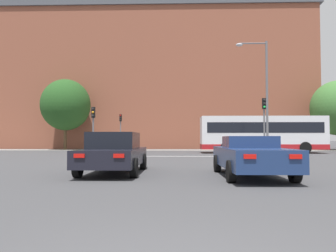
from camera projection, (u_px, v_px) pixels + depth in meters
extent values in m
cube|color=silver|center=(177.00, 156.00, 23.43)|extent=(9.73, 0.30, 0.01)
cube|color=#A09B91|center=(177.00, 150.00, 36.77)|extent=(70.81, 2.50, 0.01)
cube|color=brown|center=(159.00, 84.00, 46.74)|extent=(40.45, 12.11, 18.16)
cube|color=#4C4F56|center=(159.00, 16.00, 47.14)|extent=(41.26, 12.60, 1.77)
cube|color=brown|center=(45.00, 0.00, 46.29)|extent=(0.90, 0.90, 2.08)
cube|color=brown|center=(108.00, 5.00, 48.11)|extent=(0.90, 0.90, 2.08)
cube|color=brown|center=(161.00, 8.00, 49.21)|extent=(0.90, 0.90, 2.08)
cube|color=brown|center=(216.00, 6.00, 48.45)|extent=(0.90, 0.90, 2.08)
cube|color=brown|center=(269.00, 4.00, 47.77)|extent=(0.90, 0.90, 2.08)
cube|color=black|center=(114.00, 156.00, 11.94)|extent=(1.90, 4.76, 0.58)
cube|color=black|center=(114.00, 140.00, 11.92)|extent=(1.63, 2.15, 0.59)
cylinder|color=black|center=(99.00, 161.00, 13.42)|extent=(0.22, 0.64, 0.64)
cylinder|color=black|center=(143.00, 162.00, 13.38)|extent=(0.22, 0.64, 0.64)
cylinder|color=black|center=(78.00, 168.00, 10.48)|extent=(0.22, 0.64, 0.64)
cylinder|color=black|center=(134.00, 168.00, 10.43)|extent=(0.22, 0.64, 0.64)
cube|color=red|center=(79.00, 156.00, 9.57)|extent=(0.32, 0.05, 0.12)
cube|color=red|center=(119.00, 156.00, 9.54)|extent=(0.32, 0.05, 0.12)
cube|color=navy|center=(250.00, 157.00, 10.79)|extent=(1.91, 4.89, 0.63)
cube|color=navy|center=(249.00, 142.00, 10.93)|extent=(1.62, 1.48, 0.38)
cylinder|color=black|center=(217.00, 163.00, 12.30)|extent=(0.23, 0.64, 0.64)
cylinder|color=black|center=(265.00, 164.00, 12.26)|extent=(0.23, 0.64, 0.64)
cylinder|color=black|center=(231.00, 171.00, 9.28)|extent=(0.23, 0.64, 0.64)
cylinder|color=black|center=(295.00, 172.00, 9.25)|extent=(0.23, 0.64, 0.64)
cube|color=red|center=(250.00, 157.00, 8.35)|extent=(0.32, 0.05, 0.12)
cube|color=red|center=(296.00, 157.00, 8.33)|extent=(0.32, 0.05, 0.12)
cube|color=silver|center=(262.00, 133.00, 28.96)|extent=(10.72, 2.59, 2.87)
cube|color=#AD191E|center=(262.00, 147.00, 28.91)|extent=(10.74, 2.61, 0.44)
cube|color=black|center=(262.00, 128.00, 28.98)|extent=(9.86, 2.62, 0.90)
cylinder|color=black|center=(295.00, 147.00, 30.05)|extent=(1.00, 0.28, 1.00)
cylinder|color=black|center=(305.00, 148.00, 27.57)|extent=(1.00, 0.28, 1.00)
cylinder|color=black|center=(222.00, 147.00, 30.25)|extent=(1.00, 0.28, 1.00)
cylinder|color=black|center=(226.00, 148.00, 27.77)|extent=(1.00, 0.28, 1.00)
cylinder|color=slate|center=(93.00, 137.00, 24.32)|extent=(0.12, 0.12, 2.83)
cube|color=black|center=(93.00, 112.00, 24.39)|extent=(0.26, 0.20, 0.80)
sphere|color=black|center=(93.00, 109.00, 24.27)|extent=(0.17, 0.17, 0.17)
sphere|color=orange|center=(93.00, 112.00, 24.26)|extent=(0.17, 0.17, 0.17)
sphere|color=black|center=(93.00, 116.00, 24.25)|extent=(0.17, 0.17, 0.17)
cylinder|color=slate|center=(264.00, 132.00, 23.94)|extent=(0.12, 0.12, 3.44)
cube|color=black|center=(264.00, 104.00, 24.03)|extent=(0.26, 0.20, 0.80)
sphere|color=black|center=(264.00, 100.00, 23.91)|extent=(0.17, 0.17, 0.17)
sphere|color=black|center=(264.00, 103.00, 23.90)|extent=(0.17, 0.17, 0.17)
sphere|color=#1ED14C|center=(265.00, 107.00, 23.89)|extent=(0.17, 0.17, 0.17)
cylinder|color=slate|center=(121.00, 136.00, 36.74)|extent=(0.12, 0.12, 3.23)
cube|color=black|center=(121.00, 118.00, 36.82)|extent=(0.26, 0.20, 0.80)
sphere|color=red|center=(120.00, 115.00, 36.70)|extent=(0.17, 0.17, 0.17)
sphere|color=black|center=(120.00, 118.00, 36.69)|extent=(0.17, 0.17, 0.17)
sphere|color=black|center=(120.00, 120.00, 36.68)|extent=(0.17, 0.17, 0.17)
cylinder|color=slate|center=(231.00, 137.00, 36.13)|extent=(0.12, 0.12, 2.96)
cube|color=black|center=(231.00, 120.00, 36.21)|extent=(0.26, 0.20, 0.80)
sphere|color=red|center=(231.00, 117.00, 36.09)|extent=(0.17, 0.17, 0.17)
sphere|color=black|center=(231.00, 120.00, 36.08)|extent=(0.17, 0.17, 0.17)
sphere|color=black|center=(231.00, 122.00, 36.07)|extent=(0.17, 0.17, 0.17)
cylinder|color=slate|center=(267.00, 98.00, 23.33)|extent=(0.16, 0.16, 8.27)
cylinder|color=slate|center=(253.00, 43.00, 23.52)|extent=(1.94, 0.10, 0.10)
ellipsoid|color=#B2B2B7|center=(239.00, 45.00, 23.54)|extent=(0.50, 0.36, 0.22)
cylinder|color=#333851|center=(96.00, 146.00, 36.46)|extent=(0.13, 0.13, 0.88)
cylinder|color=#333851|center=(97.00, 146.00, 36.58)|extent=(0.13, 0.13, 0.88)
cube|color=navy|center=(96.00, 139.00, 36.55)|extent=(0.43, 0.44, 0.69)
sphere|color=tan|center=(96.00, 135.00, 36.57)|extent=(0.26, 0.26, 0.26)
cylinder|color=#4C3823|center=(65.00, 138.00, 38.13)|extent=(0.36, 0.36, 2.81)
ellipsoid|color=#234C1E|center=(66.00, 105.00, 38.29)|extent=(5.71, 5.71, 6.00)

